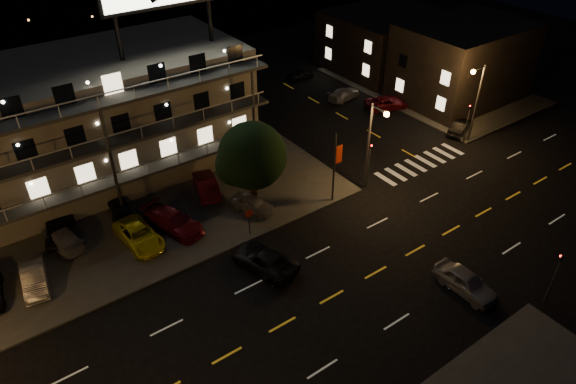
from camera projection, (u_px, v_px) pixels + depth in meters
ground at (354, 284)px, 34.98m from camera, size 140.00×140.00×0.00m
curb_nw at (60, 212)px, 41.58m from camera, size 44.00×24.00×0.15m
curb_ne at (429, 85)px, 62.61m from camera, size 16.00×24.00×0.15m
motel at (80, 122)px, 43.09m from camera, size 28.00×13.80×18.10m
side_bldg_front at (462, 62)px, 57.55m from camera, size 14.06×10.00×8.50m
side_bldg_back at (386, 40)px, 65.98m from camera, size 14.06×12.00×7.00m
streetlight_nc at (372, 139)px, 41.50m from camera, size 0.44×1.92×8.00m
streetlight_ne at (476, 97)px, 48.25m from camera, size 1.92×0.44×8.00m
signal_nw at (369, 160)px, 43.48m from camera, size 0.20×0.27×4.60m
signal_sw at (555, 274)px, 32.15m from camera, size 0.20×0.27×4.60m
signal_ne at (468, 119)px, 49.69m from camera, size 0.27×0.20×4.60m
banner_north at (335, 166)px, 41.05m from camera, size 0.83×0.16×6.40m
stop_sign at (249, 218)px, 38.28m from camera, size 0.91×0.11×2.61m
tree at (252, 158)px, 40.24m from camera, size 5.67×5.46×7.14m
lot_car_1 at (34, 278)px, 34.32m from camera, size 2.11×4.40×1.39m
lot_car_2 at (139, 235)px, 37.97m from camera, size 2.70×5.13×1.38m
lot_car_3 at (173, 221)px, 39.25m from camera, size 3.72×5.65×1.52m
lot_car_4 at (252, 203)px, 41.33m from camera, size 2.85×4.09×1.29m
lot_car_6 at (60, 230)px, 38.58m from camera, size 3.19×4.87×1.25m
lot_car_7 at (63, 237)px, 37.82m from camera, size 2.64×4.77×1.31m
lot_car_8 at (119, 206)px, 41.06m from camera, size 1.94×3.83×1.25m
lot_car_9 at (206, 185)px, 43.32m from camera, size 2.92×4.95×1.54m
side_car_0 at (460, 127)px, 52.46m from camera, size 4.25×2.73×1.32m
side_car_1 at (387, 103)px, 57.13m from camera, size 5.43×3.88×1.37m
side_car_2 at (344, 94)px, 59.18m from camera, size 4.73×2.66×1.29m
side_car_3 at (300, 74)px, 64.06m from camera, size 3.72×1.60×1.25m
road_car_east at (466, 282)px, 34.13m from camera, size 1.90×4.51×1.52m
road_car_west at (264, 259)px, 36.00m from camera, size 3.70×5.62×1.44m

